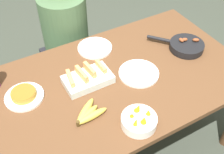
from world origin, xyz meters
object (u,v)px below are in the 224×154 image
object	(u,v)px
skillet	(186,46)
fruit_bowl_mango	(139,121)
frittata_plate_center	(24,95)
empty_plate_near_front	(139,73)
banana_bunch	(88,114)
melon_tray	(87,78)
empty_plate_far_left	(95,48)
person_figure	(68,48)

from	to	relation	value
skillet	fruit_bowl_mango	distance (m)	0.74
frittata_plate_center	empty_plate_near_front	xyz separation A→B (m)	(0.69, -0.16, -0.01)
banana_bunch	fruit_bowl_mango	world-z (taller)	fruit_bowl_mango
melon_tray	fruit_bowl_mango	bearing A→B (deg)	-76.93
empty_plate_far_left	person_figure	world-z (taller)	person_figure
fruit_bowl_mango	melon_tray	bearing A→B (deg)	103.07
empty_plate_far_left	fruit_bowl_mango	world-z (taller)	fruit_bowl_mango
empty_plate_near_front	person_figure	bearing A→B (deg)	104.00
fruit_bowl_mango	skillet	bearing A→B (deg)	30.79
skillet	person_figure	distance (m)	0.97
melon_tray	person_figure	world-z (taller)	person_figure
skillet	empty_plate_far_left	size ratio (longest dim) A/B	1.43
banana_bunch	melon_tray	bearing A→B (deg)	64.51
skillet	frittata_plate_center	bearing A→B (deg)	44.57
empty_plate_near_front	melon_tray	bearing A→B (deg)	162.90
banana_bunch	person_figure	world-z (taller)	person_figure
skillet	frittata_plate_center	world-z (taller)	skillet
melon_tray	empty_plate_far_left	xyz separation A→B (m)	(0.19, 0.27, -0.02)
banana_bunch	person_figure	size ratio (longest dim) A/B	0.17
melon_tray	empty_plate_far_left	bearing A→B (deg)	55.31
banana_bunch	fruit_bowl_mango	xyz separation A→B (m)	(0.21, -0.18, 0.01)
person_figure	melon_tray	bearing A→B (deg)	-100.30
empty_plate_near_front	person_figure	size ratio (longest dim) A/B	0.21
banana_bunch	fruit_bowl_mango	size ratio (longest dim) A/B	1.06
frittata_plate_center	fruit_bowl_mango	size ratio (longest dim) A/B	1.18
skillet	person_figure	world-z (taller)	person_figure
melon_tray	empty_plate_far_left	world-z (taller)	melon_tray
skillet	empty_plate_near_front	xyz separation A→B (m)	(-0.42, -0.05, -0.02)
empty_plate_near_front	fruit_bowl_mango	distance (m)	0.39
banana_bunch	empty_plate_far_left	distance (m)	0.59
skillet	banana_bunch	bearing A→B (deg)	63.19
frittata_plate_center	melon_tray	bearing A→B (deg)	-9.95
banana_bunch	empty_plate_far_left	world-z (taller)	banana_bunch
banana_bunch	frittata_plate_center	world-z (taller)	frittata_plate_center
empty_plate_near_front	fruit_bowl_mango	size ratio (longest dim) A/B	1.33
empty_plate_far_left	person_figure	distance (m)	0.47
skillet	person_figure	bearing A→B (deg)	0.95
empty_plate_near_front	skillet	bearing A→B (deg)	7.36
banana_bunch	empty_plate_near_front	bearing A→B (deg)	18.56
banana_bunch	skillet	bearing A→B (deg)	13.10
person_figure	empty_plate_near_front	bearing A→B (deg)	-76.00
person_figure	skillet	bearing A→B (deg)	-49.14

